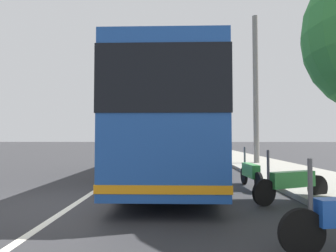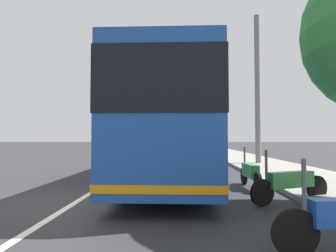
{
  "view_description": "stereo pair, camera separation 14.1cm",
  "coord_description": "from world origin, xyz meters",
  "px_view_note": "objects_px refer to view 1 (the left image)",
  "views": [
    {
      "loc": [
        -6.79,
        -2.31,
        1.53
      ],
      "look_at": [
        3.91,
        -2.05,
        1.97
      ],
      "focal_mm": 31.34,
      "sensor_mm": 36.0,
      "label": 1
    },
    {
      "loc": [
        -6.79,
        -2.45,
        1.53
      ],
      "look_at": [
        3.91,
        -2.05,
        1.97
      ],
      "focal_mm": 31.34,
      "sensor_mm": 36.0,
      "label": 2
    }
  ],
  "objects_px": {
    "coach_bus": "(170,123)",
    "car_far_distant": "(143,143)",
    "motorcycle_far_end": "(251,173)",
    "motorcycle_by_tree": "(292,183)",
    "car_side_street": "(175,146)",
    "car_behind_bus": "(155,142)",
    "utility_pole": "(256,90)"
  },
  "relations": [
    {
      "from": "motorcycle_far_end",
      "to": "car_side_street",
      "type": "xyz_separation_m",
      "value": [
        22.14,
        2.37,
        0.21
      ]
    },
    {
      "from": "car_side_street",
      "to": "car_far_distant",
      "type": "bearing_deg",
      "value": 15.09
    },
    {
      "from": "car_side_street",
      "to": "utility_pole",
      "type": "relative_size",
      "value": 0.54
    },
    {
      "from": "car_behind_bus",
      "to": "utility_pole",
      "type": "xyz_separation_m",
      "value": [
        -40.01,
        -8.57,
        3.58
      ]
    },
    {
      "from": "motorcycle_by_tree",
      "to": "utility_pole",
      "type": "relative_size",
      "value": 0.24
    },
    {
      "from": "car_far_distant",
      "to": "motorcycle_far_end",
      "type": "bearing_deg",
      "value": 8.85
    },
    {
      "from": "motorcycle_far_end",
      "to": "motorcycle_by_tree",
      "type": "bearing_deg",
      "value": -171.13
    },
    {
      "from": "coach_bus",
      "to": "utility_pole",
      "type": "xyz_separation_m",
      "value": [
        5.9,
        -4.81,
        2.2
      ]
    },
    {
      "from": "car_side_street",
      "to": "utility_pole",
      "type": "height_order",
      "value": "utility_pole"
    },
    {
      "from": "car_behind_bus",
      "to": "utility_pole",
      "type": "bearing_deg",
      "value": 12.57
    },
    {
      "from": "motorcycle_far_end",
      "to": "utility_pole",
      "type": "relative_size",
      "value": 0.24
    },
    {
      "from": "car_behind_bus",
      "to": "car_far_distant",
      "type": "bearing_deg",
      "value": -6.87
    },
    {
      "from": "coach_bus",
      "to": "car_side_street",
      "type": "height_order",
      "value": "coach_bus"
    },
    {
      "from": "car_behind_bus",
      "to": "coach_bus",
      "type": "bearing_deg",
      "value": 5.16
    },
    {
      "from": "car_side_street",
      "to": "car_behind_bus",
      "type": "bearing_deg",
      "value": 6.16
    },
    {
      "from": "car_side_street",
      "to": "car_behind_bus",
      "type": "height_order",
      "value": "car_behind_bus"
    },
    {
      "from": "motorcycle_by_tree",
      "to": "car_behind_bus",
      "type": "bearing_deg",
      "value": -106.22
    },
    {
      "from": "car_far_distant",
      "to": "car_side_street",
      "type": "bearing_deg",
      "value": 15.39
    },
    {
      "from": "coach_bus",
      "to": "car_far_distant",
      "type": "xyz_separation_m",
      "value": [
        36.49,
        4.97,
        -1.41
      ]
    },
    {
      "from": "coach_bus",
      "to": "motorcycle_by_tree",
      "type": "distance_m",
      "value": 5.09
    },
    {
      "from": "utility_pole",
      "to": "motorcycle_far_end",
      "type": "bearing_deg",
      "value": 163.24
    },
    {
      "from": "car_far_distant",
      "to": "car_behind_bus",
      "type": "distance_m",
      "value": 9.49
    },
    {
      "from": "car_far_distant",
      "to": "utility_pole",
      "type": "bearing_deg",
      "value": 15.51
    },
    {
      "from": "coach_bus",
      "to": "motorcycle_far_end",
      "type": "height_order",
      "value": "coach_bus"
    },
    {
      "from": "motorcycle_by_tree",
      "to": "car_side_street",
      "type": "bearing_deg",
      "value": -107.29
    },
    {
      "from": "motorcycle_by_tree",
      "to": "motorcycle_far_end",
      "type": "distance_m",
      "value": 2.13
    },
    {
      "from": "utility_pole",
      "to": "car_side_street",
      "type": "bearing_deg",
      "value": 17.85
    },
    {
      "from": "motorcycle_far_end",
      "to": "car_far_distant",
      "type": "distance_m",
      "value": 38.96
    },
    {
      "from": "coach_bus",
      "to": "motorcycle_far_end",
      "type": "xyz_separation_m",
      "value": [
        -1.74,
        -2.51,
        -1.63
      ]
    },
    {
      "from": "coach_bus",
      "to": "car_far_distant",
      "type": "relative_size",
      "value": 2.53
    },
    {
      "from": "car_side_street",
      "to": "car_far_distant",
      "type": "height_order",
      "value": "car_far_distant"
    },
    {
      "from": "motorcycle_by_tree",
      "to": "utility_pole",
      "type": "height_order",
      "value": "utility_pole"
    }
  ]
}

